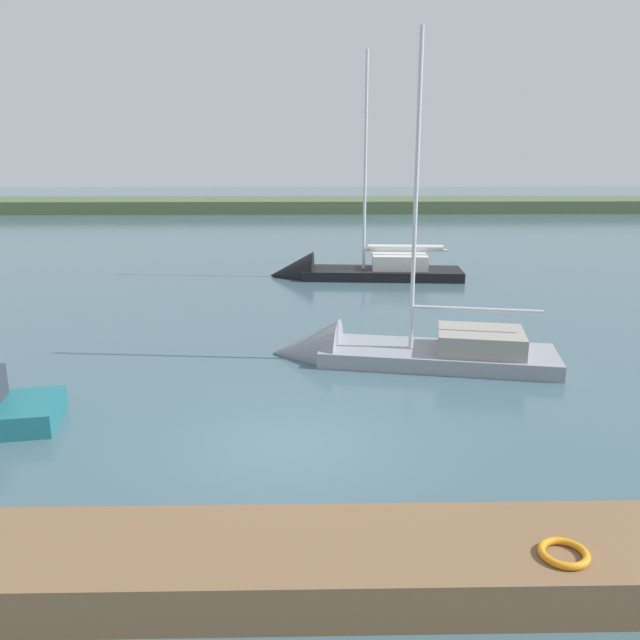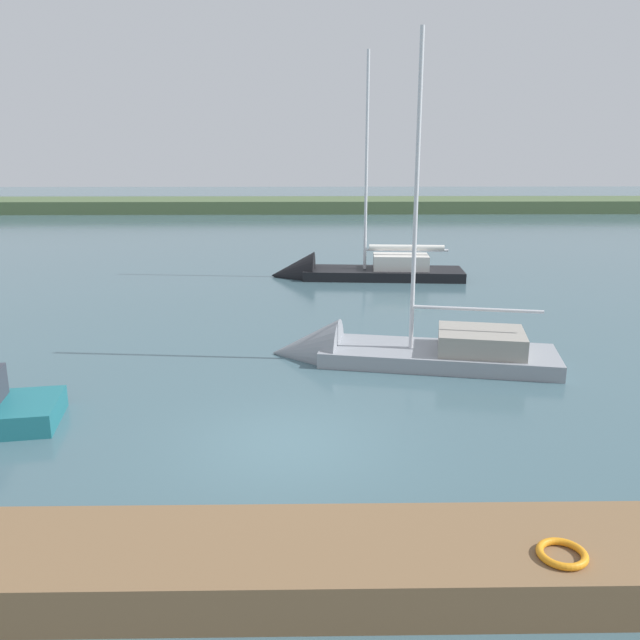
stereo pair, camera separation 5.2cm
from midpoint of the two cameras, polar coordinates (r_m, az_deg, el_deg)
name	(u,v)px [view 1 (the left image)]	position (r m, az deg, el deg)	size (l,w,h in m)	color
ground_plane	(289,444)	(13.42, -2.88, -10.92)	(200.00, 200.00, 0.00)	#42606B
far_shoreline	(303,211)	(65.91, -1.55, 9.62)	(180.00, 8.00, 2.40)	#4C603D
dock_pier	(280,564)	(9.42, -3.72, -20.73)	(20.57, 1.95, 0.67)	brown
life_ring_buoy	(564,553)	(9.46, 20.59, -18.74)	(0.66, 0.66, 0.10)	orange
sailboat_outer_mooring	(387,356)	(18.53, 5.85, -3.16)	(8.31, 3.71, 9.90)	gray
sailboat_near_dock	(347,274)	(30.55, 2.34, 4.12)	(9.15, 2.94, 11.14)	black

